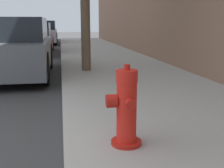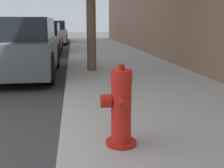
# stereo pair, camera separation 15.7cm
# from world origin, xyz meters

# --- Properties ---
(sidewalk_slab) EXTENTS (3.00, 40.00, 0.15)m
(sidewalk_slab) POSITION_xyz_m (3.27, 0.00, 0.07)
(sidewalk_slab) COLOR #A8A59E
(sidewalk_slab) RESTS_ON ground_plane
(fire_hydrant) EXTENTS (0.34, 0.35, 0.77)m
(fire_hydrant) POSITION_xyz_m (2.35, 0.12, 0.50)
(fire_hydrant) COLOR red
(fire_hydrant) RESTS_ON sidewalk_slab
(parked_car_near) EXTENTS (1.80, 3.80, 1.41)m
(parked_car_near) POSITION_xyz_m (0.61, 4.77, 0.69)
(parked_car_near) COLOR #4C5156
(parked_car_near) RESTS_ON ground_plane
(parked_car_mid) EXTENTS (1.86, 4.25, 1.31)m
(parked_car_mid) POSITION_xyz_m (0.50, 10.21, 0.63)
(parked_car_mid) COLOR maroon
(parked_car_mid) RESTS_ON ground_plane
(parked_car_far) EXTENTS (1.83, 4.18, 1.43)m
(parked_car_far) POSITION_xyz_m (0.65, 15.89, 0.70)
(parked_car_far) COLOR #B7B7BC
(parked_car_far) RESTS_ON ground_plane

